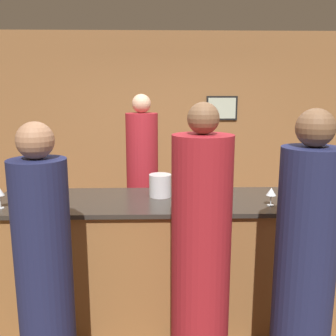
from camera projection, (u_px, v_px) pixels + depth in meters
ground_plane at (187, 315)px, 3.37m from camera, size 14.00×14.00×0.00m
back_wall at (176, 133)px, 5.40m from camera, size 8.00×0.08×2.80m
bar_counter at (187, 259)px, 3.26m from camera, size 3.27×0.80×1.09m
bartender at (143, 194)px, 3.93m from camera, size 0.33×0.33×1.96m
guest_0 at (304, 269)px, 2.36m from camera, size 0.38×0.38×1.88m
guest_1 at (45, 274)px, 2.37m from camera, size 0.35×0.35×1.80m
guest_2 at (201, 260)px, 2.46m from camera, size 0.39×0.39×1.91m
wine_bottle_0 at (217, 179)px, 3.43m from camera, size 0.07×0.07×0.26m
ice_bucket at (160, 185)px, 3.23m from camera, size 0.19×0.19×0.19m
wine_glass_0 at (297, 196)px, 2.85m from camera, size 0.07×0.07×0.15m
wine_glass_2 at (271, 192)px, 2.96m from camera, size 0.08×0.08×0.14m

